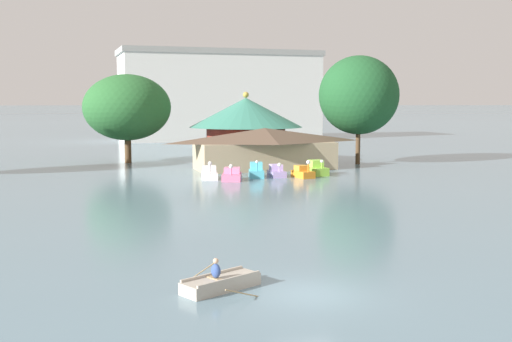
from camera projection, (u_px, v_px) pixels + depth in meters
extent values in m
plane|color=slate|center=(310.00, 294.00, 23.97)|extent=(2000.00, 2000.00, 0.00)
cube|color=#ADA393|center=(221.00, 284.00, 24.55)|extent=(3.39, 2.39, 0.47)
cube|color=#ADA393|center=(212.00, 274.00, 24.89)|extent=(2.81, 1.41, 0.10)
cube|color=#ADA393|center=(229.00, 279.00, 24.15)|extent=(2.81, 1.41, 0.10)
cube|color=#997F5B|center=(216.00, 278.00, 24.36)|extent=(0.62, 0.96, 0.04)
ellipsoid|color=#334C8C|center=(216.00, 271.00, 24.33)|extent=(0.48, 0.53, 0.55)
sphere|color=tan|center=(216.00, 261.00, 24.29)|extent=(0.22, 0.22, 0.22)
cylinder|color=tan|center=(194.00, 277.00, 25.65)|extent=(1.89, 0.93, 0.80)
cylinder|color=tan|center=(247.00, 294.00, 23.35)|extent=(1.89, 0.93, 0.80)
cube|color=white|center=(210.00, 176.00, 59.12)|extent=(1.94, 3.08, 0.65)
cube|color=white|center=(209.00, 169.00, 59.40)|extent=(1.43, 1.50, 0.56)
cylinder|color=white|center=(210.00, 170.00, 57.91)|extent=(0.14, 0.14, 0.73)
sphere|color=white|center=(210.00, 163.00, 57.85)|extent=(0.38, 0.38, 0.38)
cube|color=pink|center=(232.00, 177.00, 58.28)|extent=(2.55, 3.32, 0.60)
cube|color=pink|center=(232.00, 170.00, 58.58)|extent=(1.79, 1.71, 0.54)
cylinder|color=pink|center=(231.00, 172.00, 57.05)|extent=(0.14, 0.14, 0.61)
sphere|color=white|center=(231.00, 166.00, 56.99)|extent=(0.37, 0.37, 0.37)
cube|color=#4CB7CC|center=(256.00, 174.00, 60.25)|extent=(1.91, 2.65, 0.72)
cube|color=#5DCDE2|center=(256.00, 166.00, 60.46)|extent=(1.38, 1.33, 0.73)
cylinder|color=#4CB7CC|center=(257.00, 167.00, 59.22)|extent=(0.14, 0.14, 0.73)
sphere|color=white|center=(257.00, 162.00, 59.17)|extent=(0.29, 0.29, 0.29)
cube|color=#B299D8|center=(277.00, 174.00, 60.90)|extent=(1.52, 2.51, 0.58)
cube|color=#C8ADF0|center=(276.00, 167.00, 61.13)|extent=(1.22, 1.17, 0.60)
cylinder|color=#B299D8|center=(279.00, 169.00, 59.91)|extent=(0.14, 0.14, 0.48)
sphere|color=white|center=(279.00, 165.00, 59.86)|extent=(0.38, 0.38, 0.38)
cube|color=orange|center=(303.00, 174.00, 60.23)|extent=(1.65, 2.53, 0.64)
cube|color=gold|center=(302.00, 168.00, 60.44)|extent=(1.26, 1.22, 0.50)
cylinder|color=orange|center=(308.00, 168.00, 59.32)|extent=(0.14, 0.14, 0.71)
sphere|color=white|center=(308.00, 162.00, 59.26)|extent=(0.39, 0.39, 0.39)
cube|color=#8CCC3F|center=(317.00, 171.00, 62.23)|extent=(1.46, 2.67, 0.78)
cube|color=#A0E24F|center=(316.00, 163.00, 62.46)|extent=(1.22, 1.21, 0.68)
cylinder|color=#8CCC3F|center=(322.00, 166.00, 61.16)|extent=(0.14, 0.14, 0.51)
sphere|color=white|center=(322.00, 161.00, 61.12)|extent=(0.32, 0.32, 0.32)
cube|color=tan|center=(265.00, 156.00, 67.58)|extent=(14.41, 5.64, 2.86)
pyramid|color=brown|center=(265.00, 135.00, 67.34)|extent=(15.56, 6.48, 1.50)
cylinder|color=#993328|center=(246.00, 145.00, 74.94)|extent=(9.24, 9.24, 4.15)
cone|color=#387F6B|center=(246.00, 112.00, 74.52)|extent=(13.28, 13.28, 3.41)
sphere|color=#B7993D|center=(246.00, 95.00, 74.30)|extent=(0.70, 0.70, 0.70)
cylinder|color=brown|center=(128.00, 152.00, 74.41)|extent=(0.77, 0.77, 2.64)
ellipsoid|color=#28602D|center=(127.00, 107.00, 73.84)|extent=(10.13, 10.13, 7.65)
cylinder|color=brown|center=(358.00, 149.00, 73.08)|extent=(0.52, 0.52, 3.40)
ellipsoid|color=#1E5128|center=(359.00, 95.00, 72.40)|extent=(9.08, 9.08, 8.92)
cube|color=silver|center=(220.00, 98.00, 118.99)|extent=(36.15, 13.15, 15.44)
cube|color=#999993|center=(219.00, 53.00, 118.09)|extent=(36.87, 13.41, 1.00)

